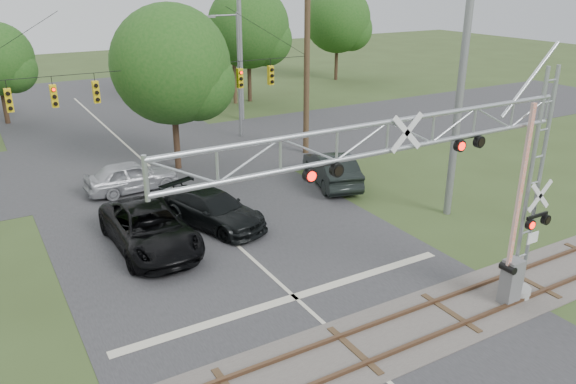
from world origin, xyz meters
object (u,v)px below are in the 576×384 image
car_dark (214,209)px  traffic_signal_span (169,76)px  crossing_gantry (452,181)px  pickup_black (150,228)px  streetlight (237,69)px  sedan_silver (132,176)px

car_dark → traffic_signal_span: bearing=63.7°
crossing_gantry → pickup_black: 12.65m
crossing_gantry → streetlight: 24.35m
traffic_signal_span → sedan_silver: (-2.82, -1.17, -4.80)m
crossing_gantry → sedan_silver: (-4.97, 17.20, -4.25)m
car_dark → streetlight: (7.42, 12.95, 3.91)m
traffic_signal_span → car_dark: traffic_signal_span is taller
crossing_gantry → traffic_signal_span: size_ratio=0.69×
car_dark → streetlight: bearing=40.4°
pickup_black → sedan_silver: pickup_black is taller
car_dark → streetlight: size_ratio=0.65×
sedan_silver → streetlight: streetlight is taller
traffic_signal_span → car_dark: bearing=-96.6°
sedan_silver → streetlight: bearing=-56.9°
sedan_silver → streetlight: 12.20m
traffic_signal_span → car_dark: (-0.85, -7.37, -4.83)m
crossing_gantry → streetlight: streetlight is taller
crossing_gantry → car_dark: (-2.99, 10.99, -4.27)m
sedan_silver → streetlight: size_ratio=0.57×
crossing_gantry → car_dark: size_ratio=2.46×
car_dark → sedan_silver: sedan_silver is taller
pickup_black → car_dark: pickup_black is taller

